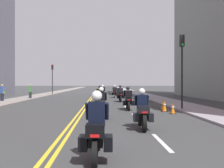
{
  "coord_description": "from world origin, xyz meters",
  "views": [
    {
      "loc": [
        1.31,
        0.39,
        1.83
      ],
      "look_at": [
        2.34,
        25.81,
        1.76
      ],
      "focal_mm": 39.64,
      "sensor_mm": 36.0,
      "label": 1
    }
  ],
  "objects_px": {
    "traffic_light_near": "(182,59)",
    "motorcycle_1": "(142,113)",
    "traffic_light_far": "(52,74)",
    "motorcycle_6": "(103,93)",
    "traffic_cone_2": "(163,104)",
    "motorcycle_5": "(120,95)",
    "motorcycle_0": "(97,132)",
    "motorcycle_7": "(115,92)",
    "motorcycle_3": "(128,100)",
    "traffic_cone_1": "(173,108)",
    "pedestrian_2": "(2,93)",
    "motorcycle_4": "(100,97)",
    "traffic_cone_0": "(164,106)",
    "motorcycle_2": "(101,105)",
    "pedestrian_1": "(30,91)"
  },
  "relations": [
    {
      "from": "motorcycle_4",
      "to": "traffic_light_near",
      "type": "distance_m",
      "value": 7.61
    },
    {
      "from": "traffic_cone_1",
      "to": "traffic_light_near",
      "type": "height_order",
      "value": "traffic_light_near"
    },
    {
      "from": "traffic_cone_0",
      "to": "traffic_light_far",
      "type": "relative_size",
      "value": 0.15
    },
    {
      "from": "motorcycle_6",
      "to": "traffic_light_far",
      "type": "xyz_separation_m",
      "value": [
        -8.1,
        11.58,
        2.7
      ]
    },
    {
      "from": "motorcycle_2",
      "to": "traffic_light_far",
      "type": "relative_size",
      "value": 0.44
    },
    {
      "from": "traffic_light_near",
      "to": "traffic_cone_2",
      "type": "bearing_deg",
      "value": 171.54
    },
    {
      "from": "pedestrian_2",
      "to": "traffic_cone_2",
      "type": "bearing_deg",
      "value": -5.32
    },
    {
      "from": "motorcycle_4",
      "to": "pedestrian_2",
      "type": "xyz_separation_m",
      "value": [
        -9.58,
        3.73,
        0.24
      ]
    },
    {
      "from": "motorcycle_6",
      "to": "traffic_cone_2",
      "type": "height_order",
      "value": "motorcycle_6"
    },
    {
      "from": "motorcycle_1",
      "to": "pedestrian_2",
      "type": "xyz_separation_m",
      "value": [
        -11.37,
        14.71,
        0.24
      ]
    },
    {
      "from": "motorcycle_3",
      "to": "pedestrian_2",
      "type": "xyz_separation_m",
      "value": [
        -11.55,
        7.61,
        0.24
      ]
    },
    {
      "from": "traffic_cone_0",
      "to": "traffic_cone_2",
      "type": "bearing_deg",
      "value": 82.11
    },
    {
      "from": "traffic_cone_2",
      "to": "motorcycle_1",
      "type": "bearing_deg",
      "value": -110.34
    },
    {
      "from": "motorcycle_2",
      "to": "traffic_cone_1",
      "type": "height_order",
      "value": "motorcycle_2"
    },
    {
      "from": "traffic_light_near",
      "to": "motorcycle_1",
      "type": "bearing_deg",
      "value": -119.7
    },
    {
      "from": "motorcycle_4",
      "to": "motorcycle_5",
      "type": "xyz_separation_m",
      "value": [
        1.98,
        3.56,
        0.02
      ]
    },
    {
      "from": "motorcycle_0",
      "to": "traffic_light_near",
      "type": "bearing_deg",
      "value": 64.14
    },
    {
      "from": "motorcycle_0",
      "to": "motorcycle_7",
      "type": "distance_m",
      "value": 25.86
    },
    {
      "from": "motorcycle_1",
      "to": "motorcycle_5",
      "type": "relative_size",
      "value": 1.01
    },
    {
      "from": "motorcycle_5",
      "to": "traffic_cone_2",
      "type": "height_order",
      "value": "motorcycle_5"
    },
    {
      "from": "motorcycle_2",
      "to": "motorcycle_5",
      "type": "relative_size",
      "value": 1.0
    },
    {
      "from": "motorcycle_3",
      "to": "pedestrian_1",
      "type": "distance_m",
      "value": 15.53
    },
    {
      "from": "motorcycle_1",
      "to": "motorcycle_3",
      "type": "bearing_deg",
      "value": 91.07
    },
    {
      "from": "motorcycle_3",
      "to": "traffic_cone_1",
      "type": "relative_size",
      "value": 3.25
    },
    {
      "from": "motorcycle_1",
      "to": "traffic_cone_0",
      "type": "distance_m",
      "value": 6.44
    },
    {
      "from": "motorcycle_6",
      "to": "traffic_light_far",
      "type": "distance_m",
      "value": 14.39
    },
    {
      "from": "traffic_cone_0",
      "to": "pedestrian_2",
      "type": "distance_m",
      "value": 16.33
    },
    {
      "from": "motorcycle_7",
      "to": "motorcycle_5",
      "type": "bearing_deg",
      "value": -85.7
    },
    {
      "from": "motorcycle_1",
      "to": "traffic_light_far",
      "type": "distance_m",
      "value": 32.09
    },
    {
      "from": "traffic_cone_0",
      "to": "pedestrian_2",
      "type": "height_order",
      "value": "pedestrian_2"
    },
    {
      "from": "motorcycle_2",
      "to": "pedestrian_2",
      "type": "distance_m",
      "value": 15.1
    },
    {
      "from": "motorcycle_7",
      "to": "traffic_cone_0",
      "type": "xyz_separation_m",
      "value": [
        2.38,
        -15.94,
        -0.29
      ]
    },
    {
      "from": "traffic_light_near",
      "to": "pedestrian_2",
      "type": "distance_m",
      "value": 17.36
    },
    {
      "from": "traffic_cone_1",
      "to": "motorcycle_1",
      "type": "bearing_deg",
      "value": -118.71
    },
    {
      "from": "traffic_cone_0",
      "to": "traffic_cone_2",
      "type": "relative_size",
      "value": 0.92
    },
    {
      "from": "motorcycle_1",
      "to": "motorcycle_3",
      "type": "distance_m",
      "value": 7.1
    },
    {
      "from": "motorcycle_0",
      "to": "motorcycle_4",
      "type": "bearing_deg",
      "value": 91.98
    },
    {
      "from": "motorcycle_5",
      "to": "motorcycle_3",
      "type": "bearing_deg",
      "value": -90.96
    },
    {
      "from": "motorcycle_5",
      "to": "motorcycle_7",
      "type": "relative_size",
      "value": 0.99
    },
    {
      "from": "traffic_light_far",
      "to": "motorcycle_6",
      "type": "bearing_deg",
      "value": -55.01
    },
    {
      "from": "motorcycle_3",
      "to": "traffic_cone_1",
      "type": "distance_m",
      "value": 3.37
    },
    {
      "from": "motorcycle_5",
      "to": "traffic_light_far",
      "type": "xyz_separation_m",
      "value": [
        -9.83,
        15.94,
        2.68
      ]
    },
    {
      "from": "motorcycle_7",
      "to": "traffic_cone_2",
      "type": "height_order",
      "value": "motorcycle_7"
    },
    {
      "from": "motorcycle_6",
      "to": "traffic_light_far",
      "type": "relative_size",
      "value": 0.44
    },
    {
      "from": "motorcycle_0",
      "to": "motorcycle_6",
      "type": "distance_m",
      "value": 22.81
    },
    {
      "from": "motorcycle_4",
      "to": "traffic_light_far",
      "type": "relative_size",
      "value": 0.47
    },
    {
      "from": "traffic_cone_2",
      "to": "traffic_light_near",
      "type": "bearing_deg",
      "value": -8.46
    },
    {
      "from": "pedestrian_1",
      "to": "traffic_cone_0",
      "type": "bearing_deg",
      "value": 60.66
    },
    {
      "from": "traffic_cone_0",
      "to": "motorcycle_3",
      "type": "bearing_deg",
      "value": 153.05
    },
    {
      "from": "traffic_cone_2",
      "to": "pedestrian_2",
      "type": "xyz_separation_m",
      "value": [
        -13.9,
        7.87,
        0.51
      ]
    }
  ]
}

